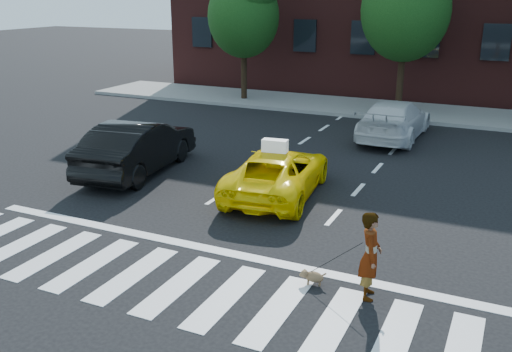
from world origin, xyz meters
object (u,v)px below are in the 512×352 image
at_px(white_suv, 394,120).
at_px(woman, 370,255).
at_px(black_sedan, 138,147).
at_px(tree_left, 244,7).
at_px(dog, 312,276).
at_px(taxi, 278,172).

relative_size(white_suv, woman, 3.02).
relative_size(black_sedan, white_suv, 0.98).
xyz_separation_m(white_suv, woman, (2.06, -11.59, 0.10)).
relative_size(tree_left, white_suv, 1.34).
bearing_deg(dog, black_sedan, 130.11).
distance_m(woman, dog, 1.23).
xyz_separation_m(white_suv, dog, (1.01, -11.60, -0.54)).
distance_m(taxi, black_sedan, 4.53).
bearing_deg(woman, black_sedan, 48.21).
distance_m(black_sedan, dog, 8.26).
bearing_deg(tree_left, white_suv, -27.74).
height_order(taxi, woman, woman).
relative_size(tree_left, taxi, 1.46).
distance_m(black_sedan, white_suv, 9.46).
bearing_deg(black_sedan, taxi, 171.64).
xyz_separation_m(black_sedan, woman, (8.07, -4.29, 0.02)).
xyz_separation_m(tree_left, white_suv, (8.18, -4.30, -3.73)).
relative_size(woman, dog, 3.26).
height_order(black_sedan, woman, woman).
relative_size(tree_left, dog, 13.18).
relative_size(taxi, black_sedan, 0.93).
bearing_deg(tree_left, black_sedan, -79.38).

